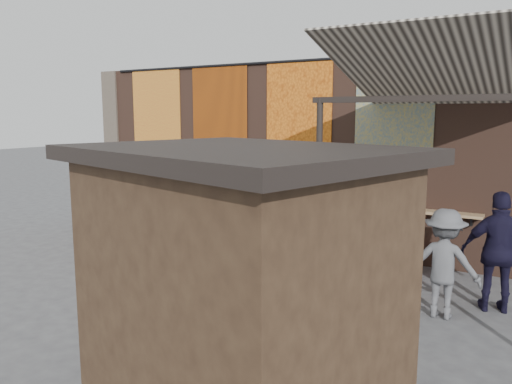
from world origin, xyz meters
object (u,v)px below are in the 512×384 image
(scooter_stool_6, at_px, (312,240))
(scooter_stool_9, at_px, (405,254))
(scooter_stool_5, at_px, (285,236))
(shelf_box, at_px, (341,197))
(scooter_stool_1, at_px, (192,222))
(scooter_stool_8, at_px, (371,247))
(scooter_stool_7, at_px, (341,241))
(diner_left, at_px, (188,206))
(scooter_stool_2, at_px, (212,226))
(scooter_stool_0, at_px, (169,221))
(market_stall, at_px, (239,312))
(shopper_navy, at_px, (499,252))
(scooter_stool_4, at_px, (262,231))
(shopper_grey, at_px, (444,264))
(scooter_stool_3, at_px, (236,228))
(diner_right, at_px, (224,205))
(shopper_tan, at_px, (371,240))

(scooter_stool_6, height_order, scooter_stool_9, scooter_stool_6)
(scooter_stool_5, distance_m, scooter_stool_9, 2.51)
(shelf_box, relative_size, scooter_stool_1, 0.72)
(shelf_box, bearing_deg, scooter_stool_8, -20.06)
(scooter_stool_7, height_order, diner_left, diner_left)
(scooter_stool_1, relative_size, scooter_stool_2, 1.06)
(scooter_stool_0, distance_m, market_stall, 8.09)
(scooter_stool_2, height_order, scooter_stool_9, scooter_stool_2)
(scooter_stool_9, xyz_separation_m, shopper_navy, (1.63, -1.20, 0.56))
(scooter_stool_6, bearing_deg, scooter_stool_4, 179.36)
(shelf_box, xyz_separation_m, scooter_stool_6, (-0.49, -0.27, -0.88))
(scooter_stool_9, height_order, shopper_grey, shopper_grey)
(scooter_stool_2, relative_size, shopper_navy, 0.43)
(scooter_stool_6, relative_size, diner_left, 0.43)
(scooter_stool_6, bearing_deg, scooter_stool_8, 0.07)
(scooter_stool_1, height_order, scooter_stool_3, scooter_stool_3)
(market_stall, bearing_deg, scooter_stool_5, 129.36)
(scooter_stool_2, xyz_separation_m, scooter_stool_4, (1.29, 0.02, 0.02))
(scooter_stool_0, xyz_separation_m, scooter_stool_6, (3.72, 0.05, 0.01))
(scooter_stool_6, bearing_deg, scooter_stool_5, 178.48)
(diner_left, distance_m, diner_right, 0.81)
(scooter_stool_0, distance_m, scooter_stool_9, 5.61)
(scooter_stool_1, relative_size, diner_right, 0.47)
(scooter_stool_2, relative_size, shopper_tan, 0.46)
(diner_left, relative_size, shopper_navy, 0.96)
(shelf_box, height_order, shopper_grey, shopper_grey)
(scooter_stool_0, bearing_deg, diner_left, -22.07)
(scooter_stool_0, bearing_deg, scooter_stool_8, 0.62)
(scooter_stool_8, distance_m, market_stall, 5.91)
(scooter_stool_0, xyz_separation_m, shopper_tan, (5.36, -1.32, 0.50))
(scooter_stool_4, bearing_deg, scooter_stool_1, -178.80)
(market_stall, bearing_deg, scooter_stool_4, 133.87)
(diner_right, bearing_deg, shopper_grey, -43.57)
(scooter_stool_8, bearing_deg, scooter_stool_9, -4.36)
(scooter_stool_1, xyz_separation_m, scooter_stool_3, (1.22, -0.00, 0.01))
(scooter_stool_5, xyz_separation_m, scooter_stool_7, (1.26, -0.04, 0.08))
(scooter_stool_3, distance_m, diner_right, 0.56)
(shopper_navy, bearing_deg, scooter_stool_6, -34.74)
(scooter_stool_3, height_order, scooter_stool_5, scooter_stool_3)
(shelf_box, relative_size, scooter_stool_7, 0.67)
(scooter_stool_6, height_order, diner_right, diner_right)
(scooter_stool_6, relative_size, scooter_stool_8, 0.96)
(diner_right, bearing_deg, shelf_box, -16.68)
(diner_left, bearing_deg, diner_right, 8.63)
(scooter_stool_0, height_order, scooter_stool_6, scooter_stool_6)
(scooter_stool_3, bearing_deg, scooter_stool_8, 0.59)
(scooter_stool_4, distance_m, shopper_tan, 3.18)
(scooter_stool_7, relative_size, diner_right, 0.51)
(shelf_box, distance_m, scooter_stool_9, 1.69)
(scooter_stool_9, xyz_separation_m, shopper_grey, (0.98, -1.83, 0.45))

